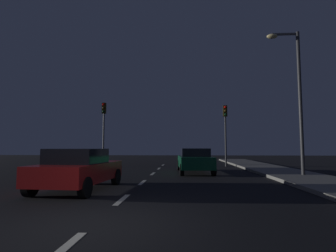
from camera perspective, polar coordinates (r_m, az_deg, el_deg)
name	(u,v)px	position (r m, az deg, el deg)	size (l,w,h in m)	color
ground_plane	(145,181)	(12.33, -5.10, -11.70)	(80.00, 80.00, 0.00)	black
sidewalk_curb_right	(314,180)	(13.46, 28.96, -10.23)	(3.00, 40.00, 0.15)	gray
lane_stripe_nearest	(62,250)	(4.56, -22.01, -23.65)	(0.16, 1.60, 0.01)	silver
lane_stripe_second	(122,199)	(8.06, -9.91, -15.39)	(0.16, 1.60, 0.01)	silver
lane_stripe_third	(142,182)	(11.74, -5.54, -12.04)	(0.16, 1.60, 0.01)	silver
lane_stripe_fourth	(153,174)	(15.48, -3.32, -10.26)	(0.16, 1.60, 0.01)	silver
lane_stripe_fifth	(159,168)	(19.25, -1.98, -9.18)	(0.16, 1.60, 0.01)	silver
lane_stripe_sixth	(163,165)	(23.03, -1.08, -8.44)	(0.16, 1.60, 0.01)	silver
traffic_signal_left	(104,122)	(22.52, -13.74, 0.91)	(0.32, 0.38, 5.24)	#4C4C51
traffic_signal_right	(225,123)	(21.76, 12.31, 0.53)	(0.32, 0.38, 4.92)	#2D2D30
car_stopped_ahead	(194,160)	(16.07, 5.75, -7.35)	(2.17, 4.69, 1.46)	#0F4C2D
car_adjacent_lane	(79,169)	(10.04, -18.71, -8.77)	(2.21, 4.12, 1.47)	#B21919
street_lamp_right	(295,89)	(15.23, 25.80, 7.14)	(1.68, 0.36, 7.57)	#2D2D30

